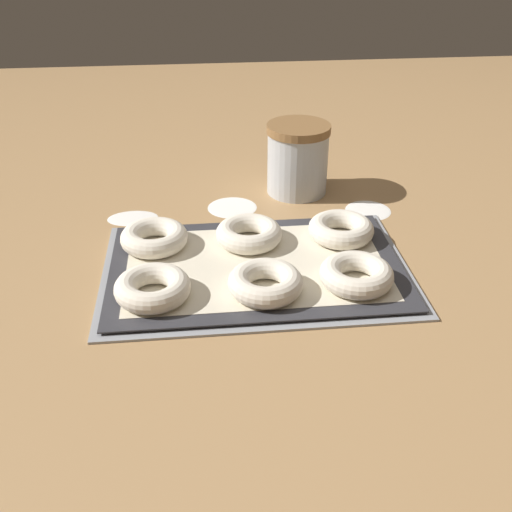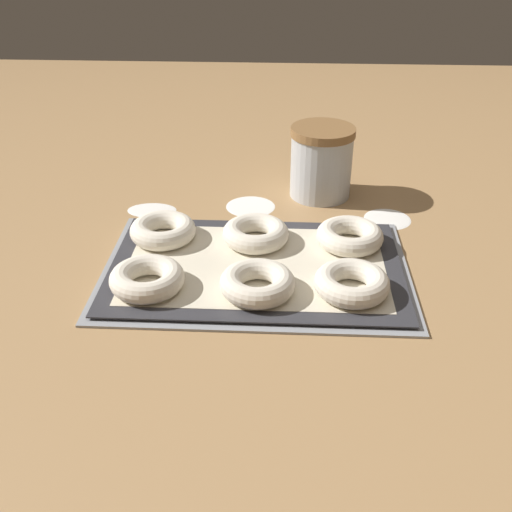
{
  "view_description": "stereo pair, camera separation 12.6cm",
  "coord_description": "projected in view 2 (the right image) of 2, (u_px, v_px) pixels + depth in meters",
  "views": [
    {
      "loc": [
        -0.07,
        -0.81,
        0.52
      ],
      "look_at": [
        0.01,
        -0.0,
        0.03
      ],
      "focal_mm": 42.0,
      "sensor_mm": 36.0,
      "label": 1
    },
    {
      "loc": [
        0.05,
        -0.82,
        0.52
      ],
      "look_at": [
        0.01,
        -0.0,
        0.03
      ],
      "focal_mm": 42.0,
      "sensor_mm": 36.0,
      "label": 2
    }
  ],
  "objects": [
    {
      "name": "bagel_front_right",
      "position": [
        352.0,
        283.0,
        0.89
      ],
      "size": [
        0.11,
        0.11,
        0.03
      ],
      "color": "silver",
      "rests_on": "baking_mat"
    },
    {
      "name": "bagel_back_left",
      "position": [
        163.0,
        230.0,
        1.03
      ],
      "size": [
        0.11,
        0.11,
        0.03
      ],
      "color": "silver",
      "rests_on": "baking_mat"
    },
    {
      "name": "ground_plane",
      "position": [
        249.0,
        270.0,
        0.97
      ],
      "size": [
        2.8,
        2.8,
        0.0
      ],
      "primitive_type": "plane",
      "color": "#A87F51"
    },
    {
      "name": "baking_tray",
      "position": [
        256.0,
        269.0,
        0.97
      ],
      "size": [
        0.49,
        0.33,
        0.01
      ],
      "color": "#93969B",
      "rests_on": "ground_plane"
    },
    {
      "name": "flour_patch_side",
      "position": [
        387.0,
        219.0,
        1.12
      ],
      "size": [
        0.09,
        0.09,
        0.0
      ],
      "color": "white",
      "rests_on": "ground_plane"
    },
    {
      "name": "bagel_front_center",
      "position": [
        257.0,
        283.0,
        0.89
      ],
      "size": [
        0.11,
        0.11,
        0.03
      ],
      "color": "silver",
      "rests_on": "baking_mat"
    },
    {
      "name": "flour_patch_near",
      "position": [
        152.0,
        210.0,
        1.15
      ],
      "size": [
        0.09,
        0.06,
        0.0
      ],
      "color": "white",
      "rests_on": "ground_plane"
    },
    {
      "name": "flour_canister",
      "position": [
        321.0,
        162.0,
        1.18
      ],
      "size": [
        0.13,
        0.13,
        0.14
      ],
      "color": "silver",
      "rests_on": "ground_plane"
    },
    {
      "name": "baking_mat",
      "position": [
        256.0,
        266.0,
        0.96
      ],
      "size": [
        0.47,
        0.3,
        0.0
      ],
      "color": "#333338",
      "rests_on": "baking_tray"
    },
    {
      "name": "bagel_back_right",
      "position": [
        350.0,
        236.0,
        1.01
      ],
      "size": [
        0.11,
        0.11,
        0.03
      ],
      "color": "silver",
      "rests_on": "baking_mat"
    },
    {
      "name": "flour_patch_far",
      "position": [
        251.0,
        206.0,
        1.17
      ],
      "size": [
        0.1,
        0.09,
        0.0
      ],
      "color": "white",
      "rests_on": "ground_plane"
    },
    {
      "name": "bagel_back_center",
      "position": [
        256.0,
        233.0,
        1.02
      ],
      "size": [
        0.11,
        0.11,
        0.03
      ],
      "color": "silver",
      "rests_on": "baking_mat"
    },
    {
      "name": "bagel_front_left",
      "position": [
        147.0,
        278.0,
        0.9
      ],
      "size": [
        0.11,
        0.11,
        0.03
      ],
      "color": "silver",
      "rests_on": "baking_mat"
    }
  ]
}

